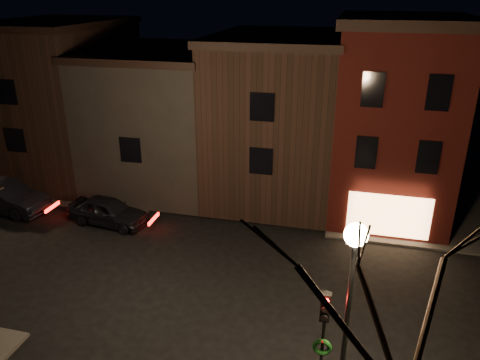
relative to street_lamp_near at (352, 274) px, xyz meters
The scene contains 11 objects.
ground 10.06m from the street_lamp_near, 135.94° to the left, with size 120.00×120.00×0.00m, color black.
sidewalk_far_left 37.26m from the street_lamp_near, 135.22° to the left, with size 30.00×30.00×0.12m, color #2D2B28.
corner_building 15.58m from the street_lamp_near, 83.37° to the left, with size 6.50×8.50×10.50m.
row_building_a 17.16m from the street_lamp_near, 105.90° to the left, with size 7.30×10.30×9.40m.
row_building_b 20.39m from the street_lamp_near, 125.91° to the left, with size 7.80×10.30×8.40m.
row_building_c 25.32m from the street_lamp_near, 139.33° to the left, with size 7.30×10.30×9.90m.
street_lamp_near is the anchor object (origin of this frame).
traffic_signal 2.49m from the street_lamp_near, 140.63° to the left, with size 0.58×0.38×4.05m.
bare_tree_right 2.98m from the street_lamp_near, 62.53° to the right, with size 6.40×6.40×8.50m.
parked_car_a 16.61m from the street_lamp_near, 142.50° to the left, with size 1.77×4.40×1.50m, color black.
parked_car_b 21.90m from the street_lamp_near, 153.10° to the left, with size 1.82×5.22×1.72m, color black.
Camera 1 is at (5.88, -16.45, 11.93)m, focal length 35.00 mm.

